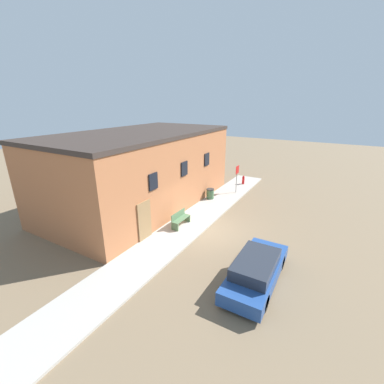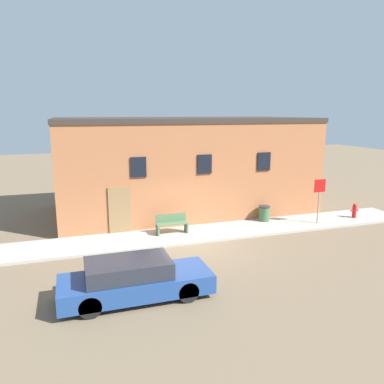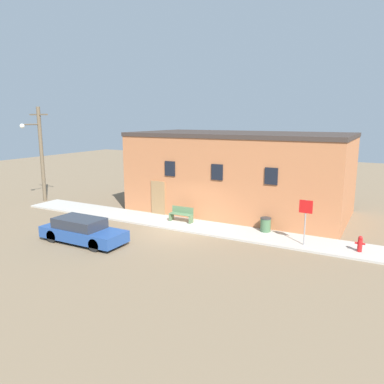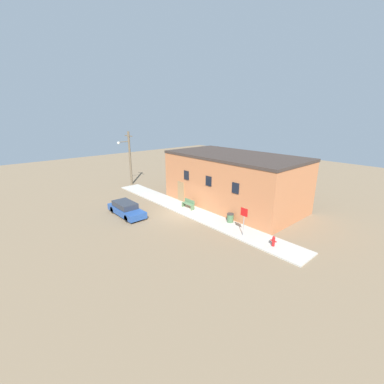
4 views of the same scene
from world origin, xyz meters
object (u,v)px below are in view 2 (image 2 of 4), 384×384
object	(u,v)px
trash_bin	(264,213)
fire_hydrant	(354,211)
stop_sign	(319,193)
parked_car	(134,280)
bench	(172,224)

from	to	relation	value
trash_bin	fire_hydrant	bearing A→B (deg)	-11.50
stop_sign	parked_car	xyz separation A→B (m)	(-9.79, -4.55, -1.03)
bench	trash_bin	size ratio (longest dim) A/B	1.86
fire_hydrant	bench	bearing A→B (deg)	177.00
stop_sign	parked_car	distance (m)	10.85
stop_sign	trash_bin	size ratio (longest dim) A/B	2.89
stop_sign	bench	xyz separation A→B (m)	(-7.20, 0.75, -1.09)
fire_hydrant	trash_bin	xyz separation A→B (m)	(-4.71, 0.96, 0.01)
trash_bin	parked_car	xyz separation A→B (m)	(-7.52, -5.75, 0.11)
bench	stop_sign	bearing A→B (deg)	-5.98
parked_car	fire_hydrant	bearing A→B (deg)	21.43
bench	trash_bin	bearing A→B (deg)	5.27
stop_sign	trash_bin	world-z (taller)	stop_sign
trash_bin	parked_car	bearing A→B (deg)	-142.56
stop_sign	parked_car	size ratio (longest dim) A/B	0.49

